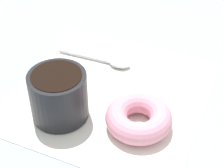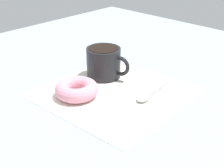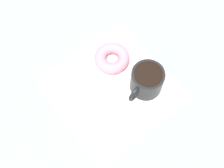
{
  "view_description": "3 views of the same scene",
  "coord_description": "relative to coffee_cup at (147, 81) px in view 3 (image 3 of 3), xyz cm",
  "views": [
    {
      "loc": [
        19.66,
        -41.24,
        38.34
      ],
      "look_at": [
        0.37,
        -2.47,
        2.3
      ],
      "focal_mm": 60.0,
      "sensor_mm": 36.0,
      "label": 1
    },
    {
      "loc": [
        43.86,
        38.96,
        32.65
      ],
      "look_at": [
        0.37,
        -2.47,
        2.3
      ],
      "focal_mm": 50.0,
      "sensor_mm": 36.0,
      "label": 2
    },
    {
      "loc": [
        -26.08,
        16.01,
        73.37
      ],
      "look_at": [
        0.37,
        -2.47,
        2.3
      ],
      "focal_mm": 50.0,
      "sensor_mm": 36.0,
      "label": 3
    }
  ],
  "objects": [
    {
      "name": "donut",
      "position": [
        11.01,
        2.68,
        -2.19
      ],
      "size": [
        9.29,
        9.29,
        3.07
      ],
      "primitive_type": "torus",
      "color": "pink",
      "rests_on": "napkin"
    },
    {
      "name": "napkin",
      "position": [
        4.74,
        7.05,
        -3.87
      ],
      "size": [
        30.0,
        30.0,
        0.3
      ],
      "primitive_type": "cube",
      "rotation": [
        0.0,
        0.0,
        0.05
      ],
      "color": "white",
      "rests_on": "ground_plane"
    },
    {
      "name": "ground_plane",
      "position": [
        4.37,
        9.52,
        -5.02
      ],
      "size": [
        120.0,
        120.0,
        2.0
      ],
      "primitive_type": "cube",
      "color": "#99A8B7"
    },
    {
      "name": "spoon",
      "position": [
        0.84,
        13.96,
        -3.32
      ],
      "size": [
        13.28,
        2.72,
        0.9
      ],
      "color": "silver",
      "rests_on": "napkin"
    },
    {
      "name": "coffee_cup",
      "position": [
        0.0,
        0.0,
        0.0
      ],
      "size": [
        8.11,
        10.83,
        7.17
      ],
      "color": "black",
      "rests_on": "napkin"
    }
  ]
}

